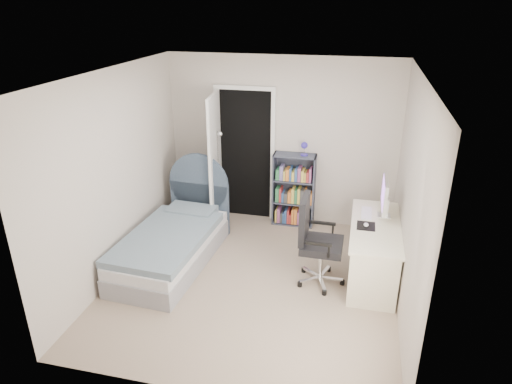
% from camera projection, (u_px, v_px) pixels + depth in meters
% --- Properties ---
extents(room_shell, '(3.50, 3.70, 2.60)m').
position_uv_depth(room_shell, '(253.00, 187.00, 5.14)').
color(room_shell, gray).
rests_on(room_shell, ground).
extents(door, '(0.92, 0.83, 2.06)m').
position_uv_depth(door, '(226.00, 158.00, 6.74)').
color(door, black).
rests_on(door, ground).
extents(bed, '(1.03, 2.01, 1.21)m').
position_uv_depth(bed, '(174.00, 242.00, 5.97)').
color(bed, gray).
rests_on(bed, ground).
extents(nightstand, '(0.39, 0.39, 0.57)m').
position_uv_depth(nightstand, '(208.00, 194.00, 7.15)').
color(nightstand, tan).
rests_on(nightstand, ground).
extents(floor_lamp, '(0.21, 0.21, 1.46)m').
position_uv_depth(floor_lamp, '(220.00, 186.00, 6.89)').
color(floor_lamp, silver).
rests_on(floor_lamp, ground).
extents(bookcase, '(0.62, 0.27, 1.32)m').
position_uv_depth(bookcase, '(294.00, 193.00, 6.87)').
color(bookcase, '#3D4354').
rests_on(bookcase, ground).
extents(desk, '(0.58, 1.46, 1.20)m').
position_uv_depth(desk, '(373.00, 248.00, 5.58)').
color(desk, '#F0E7C9').
rests_on(desk, ground).
extents(office_chair, '(0.56, 0.58, 1.11)m').
position_uv_depth(office_chair, '(315.00, 237.00, 5.39)').
color(office_chair, silver).
rests_on(office_chair, ground).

